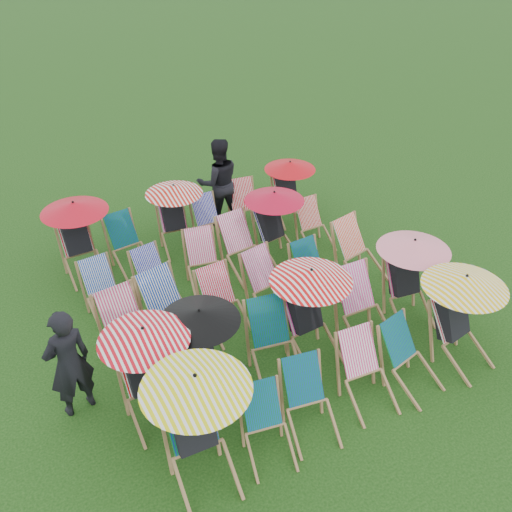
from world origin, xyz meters
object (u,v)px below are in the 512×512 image
deckchair_29 (289,190)px  person_left (69,363)px  deckchair_0 (198,428)px  person_rear (218,182)px  deckchair_5 (462,319)px

deckchair_29 → person_left: (-4.97, -2.85, 0.18)m
deckchair_29 → person_left: bearing=-142.3°
deckchair_0 → deckchair_29: deckchair_0 is taller
person_left → person_rear: bearing=-148.9°
person_left → person_rear: 5.01m
deckchair_0 → person_rear: size_ratio=0.83×
deckchair_0 → person_rear: person_rear is taller
deckchair_0 → person_rear: bearing=64.6°
deckchair_5 → person_left: size_ratio=0.85×
deckchair_0 → deckchair_5: size_ratio=1.06×
deckchair_5 → deckchair_29: bearing=79.8°
deckchair_0 → deckchair_29: (3.99, 4.50, -0.14)m
deckchair_5 → deckchair_29: (0.06, 4.54, -0.10)m
deckchair_0 → deckchair_5: deckchair_0 is taller
deckchair_29 → person_rear: person_rear is taller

